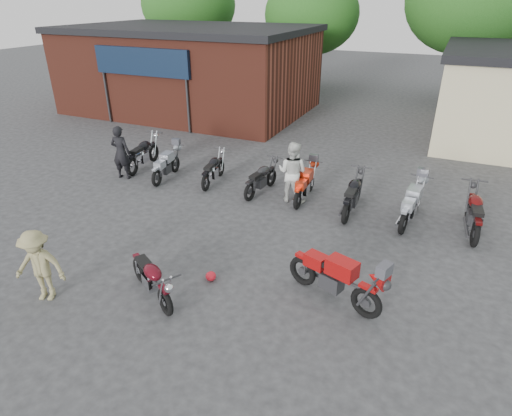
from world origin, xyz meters
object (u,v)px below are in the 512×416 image
at_px(row_bike_0, 143,152).
at_px(row_bike_7, 474,210).
at_px(row_bike_4, 305,183).
at_px(row_bike_6, 412,203).
at_px(row_bike_3, 262,177).
at_px(person_light, 292,172).
at_px(person_dark, 121,152).
at_px(sportbike, 336,276).
at_px(helmet, 211,276).
at_px(row_bike_5, 353,193).
at_px(row_bike_1, 166,164).
at_px(row_bike_2, 213,168).
at_px(person_tan, 39,266).
at_px(vintage_motorcycle, 151,276).

relative_size(row_bike_0, row_bike_7, 0.98).
bearing_deg(row_bike_4, row_bike_6, -95.41).
bearing_deg(row_bike_3, person_light, -91.76).
height_order(person_dark, row_bike_4, person_dark).
bearing_deg(row_bike_3, sportbike, -134.01).
distance_m(person_dark, row_bike_4, 6.31).
distance_m(helmet, row_bike_5, 5.08).
relative_size(helmet, row_bike_3, 0.13).
bearing_deg(person_dark, row_bike_3, -179.32).
height_order(row_bike_5, row_bike_6, row_bike_5).
bearing_deg(sportbike, row_bike_3, 148.23).
height_order(person_light, row_bike_1, person_light).
height_order(row_bike_6, row_bike_7, row_bike_7).
bearing_deg(row_bike_3, row_bike_2, 94.24).
distance_m(row_bike_2, row_bike_6, 6.32).
relative_size(helmet, person_tan, 0.15).
height_order(person_tan, row_bike_6, person_tan).
bearing_deg(row_bike_2, person_light, -102.80).
bearing_deg(sportbike, person_light, 139.54).
xyz_separation_m(vintage_motorcycle, row_bike_4, (1.33, 5.87, 0.01)).
distance_m(vintage_motorcycle, sportbike, 3.74).
distance_m(sportbike, row_bike_4, 4.90).
height_order(row_bike_2, row_bike_6, row_bike_6).
xyz_separation_m(row_bike_1, row_bike_6, (7.96, 0.13, 0.06)).
bearing_deg(sportbike, row_bike_5, 117.21).
relative_size(sportbike, row_bike_3, 1.16).
height_order(helmet, row_bike_6, row_bike_6).
bearing_deg(helmet, row_bike_6, 51.69).
bearing_deg(row_bike_3, helmet, -162.81).
height_order(sportbike, row_bike_3, sportbike).
relative_size(vintage_motorcycle, row_bike_5, 0.89).
height_order(row_bike_0, row_bike_4, row_bike_0).
distance_m(row_bike_4, row_bike_5, 1.54).
xyz_separation_m(row_bike_6, row_bike_7, (1.55, 0.13, 0.02)).
xyz_separation_m(person_dark, row_bike_7, (10.90, 0.82, -0.30)).
distance_m(vintage_motorcycle, row_bike_6, 7.21).
relative_size(vintage_motorcycle, row_bike_7, 0.86).
relative_size(row_bike_2, row_bike_5, 0.89).
relative_size(sportbike, row_bike_4, 1.14).
bearing_deg(row_bike_1, row_bike_3, -93.28).
bearing_deg(row_bike_0, person_dark, 169.64).
relative_size(vintage_motorcycle, sportbike, 0.86).
height_order(person_tan, row_bike_5, person_tan).
height_order(vintage_motorcycle, row_bike_1, row_bike_1).
xyz_separation_m(row_bike_1, row_bike_4, (4.84, 0.34, 0.01)).
bearing_deg(row_bike_7, helmet, 127.53).
bearing_deg(helmet, person_dark, 145.15).
relative_size(row_bike_1, row_bike_2, 1.01).
bearing_deg(vintage_motorcycle, person_tan, -124.94).
bearing_deg(person_light, sportbike, 124.43).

